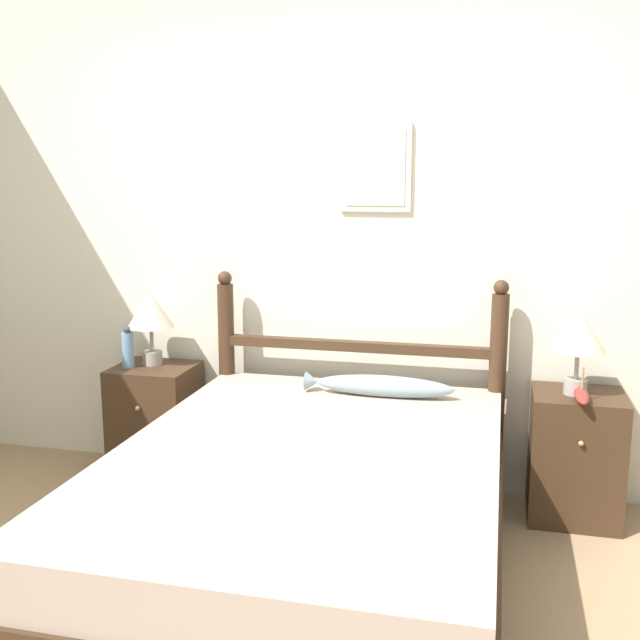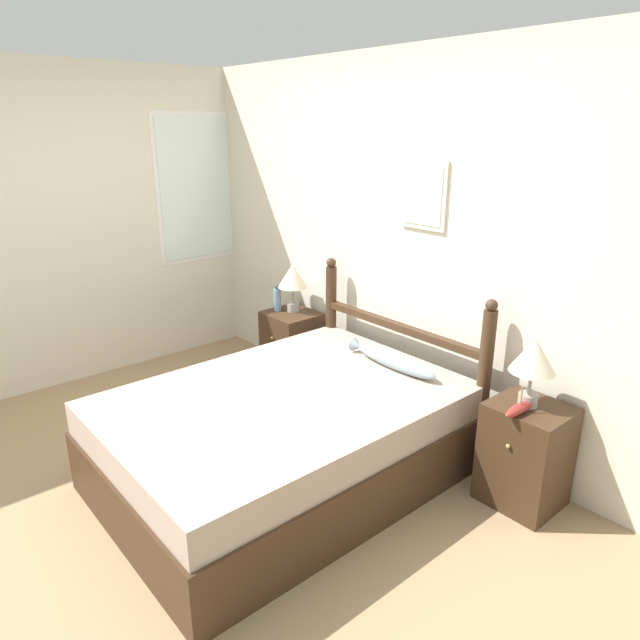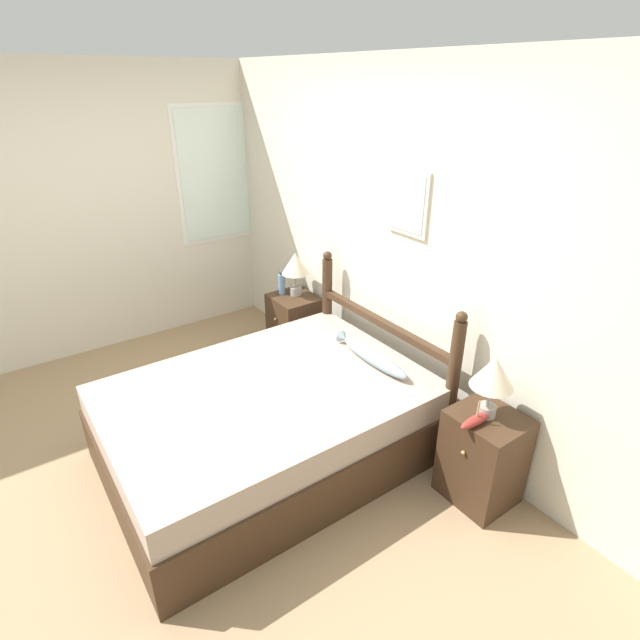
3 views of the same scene
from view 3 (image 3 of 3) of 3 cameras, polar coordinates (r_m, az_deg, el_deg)
The scene contains 12 objects.
ground_plane at distance 3.64m, azimuth -15.72°, elevation -16.39°, with size 16.00×16.00×0.00m, color #9E7F5B.
wall_back at distance 3.76m, azimuth 7.27°, elevation 8.49°, with size 6.40×0.08×2.55m.
wall_left at distance 4.96m, azimuth -26.02°, elevation 10.48°, with size 0.08×6.40×2.55m.
bed at distance 3.48m, azimuth -5.97°, elevation -11.57°, with size 1.49×2.08×0.57m.
headboard at distance 3.80m, azimuth 7.00°, elevation -2.48°, with size 1.49×0.08×1.12m.
nightstand_left at distance 4.64m, azimuth -2.92°, elevation -0.76°, with size 0.42×0.40×0.61m.
nightstand_right at distance 3.32m, azimuth 18.07°, elevation -14.65°, with size 0.42×0.40×0.61m.
table_lamp_left at distance 4.44m, azimuth -2.84°, elevation 6.27°, with size 0.25×0.25×0.40m.
table_lamp_right at distance 2.98m, azimuth 19.17°, elevation -5.92°, with size 0.25×0.25×0.40m.
bottle at distance 4.54m, azimuth -4.40°, elevation 4.21°, with size 0.06×0.06×0.22m.
model_boat at distance 3.04m, azimuth 17.46°, elevation -10.83°, with size 0.06×0.26×0.16m.
fish_pillow at distance 3.55m, azimuth 5.96°, elevation -4.14°, with size 0.72×0.12×0.10m.
Camera 3 is at (2.64, -0.69, 2.41)m, focal length 28.00 mm.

